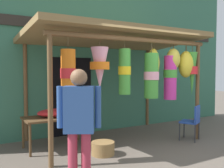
{
  "coord_description": "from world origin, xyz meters",
  "views": [
    {
      "loc": [
        -3.42,
        -4.06,
        1.66
      ],
      "look_at": [
        -0.33,
        1.16,
        1.35
      ],
      "focal_mm": 41.16,
      "sensor_mm": 36.0,
      "label": 1
    }
  ],
  "objects_px": {
    "display_table": "(57,120)",
    "vendor_in_orange": "(79,120)",
    "flower_heap_on_table": "(56,112)",
    "folding_chair": "(193,120)",
    "wicker_basket_by_table": "(103,148)"
  },
  "relations": [
    {
      "from": "display_table",
      "to": "flower_heap_on_table",
      "type": "bearing_deg",
      "value": 97.37
    },
    {
      "from": "flower_heap_on_table",
      "to": "folding_chair",
      "type": "distance_m",
      "value": 3.19
    },
    {
      "from": "display_table",
      "to": "flower_heap_on_table",
      "type": "distance_m",
      "value": 0.15
    },
    {
      "from": "vendor_in_orange",
      "to": "display_table",
      "type": "bearing_deg",
      "value": 79.48
    },
    {
      "from": "flower_heap_on_table",
      "to": "wicker_basket_by_table",
      "type": "height_order",
      "value": "flower_heap_on_table"
    },
    {
      "from": "flower_heap_on_table",
      "to": "vendor_in_orange",
      "type": "distance_m",
      "value": 2.25
    },
    {
      "from": "flower_heap_on_table",
      "to": "vendor_in_orange",
      "type": "bearing_deg",
      "value": -100.16
    },
    {
      "from": "folding_chair",
      "to": "vendor_in_orange",
      "type": "height_order",
      "value": "vendor_in_orange"
    },
    {
      "from": "flower_heap_on_table",
      "to": "folding_chair",
      "type": "bearing_deg",
      "value": -21.07
    },
    {
      "from": "display_table",
      "to": "vendor_in_orange",
      "type": "xyz_separation_m",
      "value": [
        -0.4,
        -2.16,
        0.38
      ]
    },
    {
      "from": "display_table",
      "to": "vendor_in_orange",
      "type": "height_order",
      "value": "vendor_in_orange"
    },
    {
      "from": "display_table",
      "to": "vendor_in_orange",
      "type": "bearing_deg",
      "value": -100.52
    },
    {
      "from": "flower_heap_on_table",
      "to": "display_table",
      "type": "bearing_deg",
      "value": -82.63
    },
    {
      "from": "wicker_basket_by_table",
      "to": "display_table",
      "type": "bearing_deg",
      "value": 124.23
    },
    {
      "from": "display_table",
      "to": "folding_chair",
      "type": "xyz_separation_m",
      "value": [
        2.97,
        -1.1,
        -0.11
      ]
    }
  ]
}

